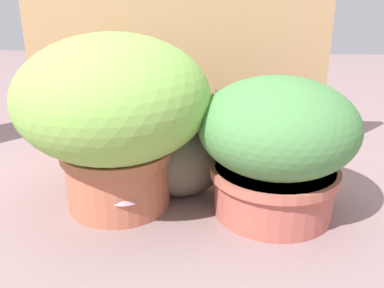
# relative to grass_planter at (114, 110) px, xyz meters

# --- Properties ---
(ground_plane) EXTENTS (6.00, 6.00, 0.00)m
(ground_plane) POSITION_rel_grass_planter_xyz_m (0.05, -0.04, -0.28)
(ground_plane) COLOR gray
(cardboard_backdrop) EXTENTS (1.05, 0.03, 0.72)m
(cardboard_backdrop) POSITION_rel_grass_planter_xyz_m (0.11, 0.42, 0.08)
(cardboard_backdrop) COLOR tan
(cardboard_backdrop) RESTS_ON ground
(grass_planter) EXTENTS (0.51, 0.51, 0.48)m
(grass_planter) POSITION_rel_grass_planter_xyz_m (0.00, 0.00, 0.00)
(grass_planter) COLOR #B8664A
(grass_planter) RESTS_ON ground
(leafy_planter) EXTENTS (0.41, 0.41, 0.37)m
(leafy_planter) POSITION_rel_grass_planter_xyz_m (0.43, -0.01, -0.08)
(leafy_planter) COLOR #B65B4E
(leafy_planter) RESTS_ON ground
(cat) EXTENTS (0.38, 0.28, 0.32)m
(cat) POSITION_rel_grass_planter_xyz_m (0.20, 0.09, -0.16)
(cat) COLOR #5B5745
(cat) RESTS_ON ground
(mushroom_ornament_pink) EXTENTS (0.09, 0.09, 0.11)m
(mushroom_ornament_pink) POSITION_rel_grass_planter_xyz_m (0.04, -0.10, -0.20)
(mushroom_ornament_pink) COLOR silver
(mushroom_ornament_pink) RESTS_ON ground
(mushroom_ornament_red) EXTENTS (0.09, 0.09, 0.14)m
(mushroom_ornament_red) POSITION_rel_grass_planter_xyz_m (-0.01, -0.08, -0.18)
(mushroom_ornament_red) COLOR beige
(mushroom_ornament_red) RESTS_ON ground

